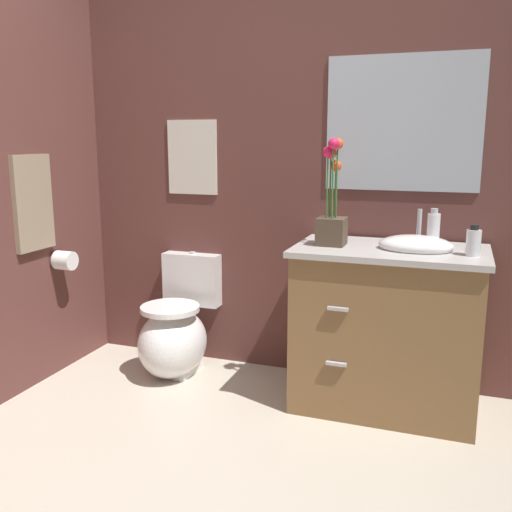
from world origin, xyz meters
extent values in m
cube|color=brown|center=(0.20, 1.60, 1.25)|extent=(3.96, 0.05, 2.50)
ellipsoid|color=white|center=(-0.60, 1.25, 0.20)|extent=(0.38, 0.48, 0.40)
cube|color=white|center=(-0.60, 1.30, 0.09)|extent=(0.22, 0.26, 0.18)
cube|color=white|center=(-0.60, 1.54, 0.52)|extent=(0.36, 0.13, 0.32)
cylinder|color=white|center=(-0.60, 1.23, 0.42)|extent=(0.34, 0.34, 0.03)
cylinder|color=#B7B7BC|center=(-0.60, 1.54, 0.68)|extent=(0.04, 0.04, 0.02)
cube|color=brown|center=(0.62, 1.27, 0.41)|extent=(0.90, 0.52, 0.81)
cube|color=#BCB7B2|center=(0.62, 1.27, 0.83)|extent=(0.94, 0.56, 0.03)
ellipsoid|color=white|center=(0.74, 1.27, 0.86)|extent=(0.36, 0.26, 0.10)
cylinder|color=#B7B7BC|center=(0.74, 1.43, 0.93)|extent=(0.02, 0.02, 0.18)
cube|color=#B7B7BC|center=(0.42, 1.00, 0.58)|extent=(0.10, 0.02, 0.02)
cube|color=#B7B7BC|center=(0.42, 1.00, 0.31)|extent=(0.10, 0.02, 0.02)
cube|color=#4C3D2D|center=(0.33, 1.25, 0.91)|extent=(0.14, 0.14, 0.14)
cylinder|color=#386B2D|center=(0.35, 1.25, 1.16)|extent=(0.01, 0.01, 0.37)
sphere|color=#EA4C23|center=(0.35, 1.25, 1.35)|extent=(0.06, 0.06, 0.06)
cylinder|color=#386B2D|center=(0.33, 1.29, 1.11)|extent=(0.01, 0.01, 0.26)
sphere|color=#EA4C23|center=(0.33, 1.29, 1.24)|extent=(0.06, 0.06, 0.06)
cylinder|color=#386B2D|center=(0.31, 1.27, 1.14)|extent=(0.01, 0.01, 0.32)
sphere|color=#EA4C23|center=(0.31, 1.27, 1.30)|extent=(0.06, 0.06, 0.06)
cylinder|color=#386B2D|center=(0.30, 1.24, 1.14)|extent=(0.01, 0.01, 0.33)
sphere|color=#E01E51|center=(0.30, 1.24, 1.31)|extent=(0.06, 0.06, 0.06)
cylinder|color=#386B2D|center=(0.34, 1.22, 1.16)|extent=(0.01, 0.01, 0.37)
sphere|color=#E01E51|center=(0.34, 1.22, 1.35)|extent=(0.06, 0.06, 0.06)
cylinder|color=white|center=(1.00, 1.21, 0.90)|extent=(0.07, 0.07, 0.12)
cylinder|color=black|center=(1.00, 1.21, 0.97)|extent=(0.04, 0.04, 0.02)
cylinder|color=white|center=(0.82, 1.35, 0.93)|extent=(0.06, 0.06, 0.17)
cylinder|color=#B7B7BC|center=(0.82, 1.35, 1.02)|extent=(0.03, 0.03, 0.02)
cube|color=silver|center=(-0.60, 1.57, 1.26)|extent=(0.32, 0.01, 0.44)
cube|color=#B2BCC6|center=(0.62, 1.57, 1.45)|extent=(0.80, 0.01, 0.70)
cube|color=gray|center=(-1.26, 0.94, 1.03)|extent=(0.03, 0.28, 0.52)
cylinder|color=white|center=(-1.20, 1.10, 0.68)|extent=(0.11, 0.11, 0.11)
camera|label=1|loc=(0.93, -1.56, 1.38)|focal=40.06mm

